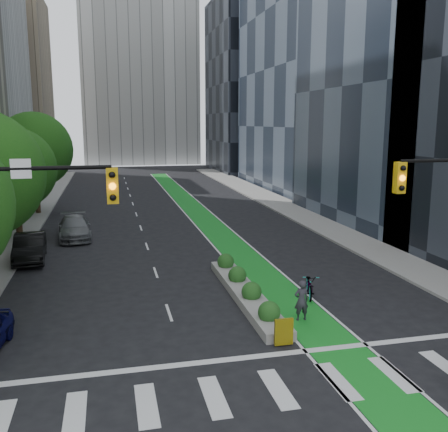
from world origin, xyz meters
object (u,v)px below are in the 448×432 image
cyclist (301,300)px  median_planter (245,290)px  parked_car_left_far (74,228)px  parked_car_left_mid (30,248)px  bicycle (309,285)px

cyclist → median_planter: bearing=-64.7°
parked_car_left_far → parked_car_left_mid: bearing=-117.0°
parked_car_left_mid → parked_car_left_far: size_ratio=0.92×
bicycle → cyclist: cyclist is taller
median_planter → cyclist: cyclist is taller
median_planter → cyclist: (1.53, -3.10, 0.48)m
median_planter → bicycle: bearing=-8.9°
parked_car_left_far → bicycle: bearing=-57.3°
bicycle → cyclist: size_ratio=1.26×
parked_car_left_mid → bicycle: bearing=-39.1°
median_planter → parked_car_left_mid: size_ratio=2.12×
bicycle → cyclist: bearing=-101.7°
bicycle → parked_car_left_mid: size_ratio=0.45×
median_planter → bicycle: bicycle is taller
bicycle → median_planter: bearing=-171.5°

